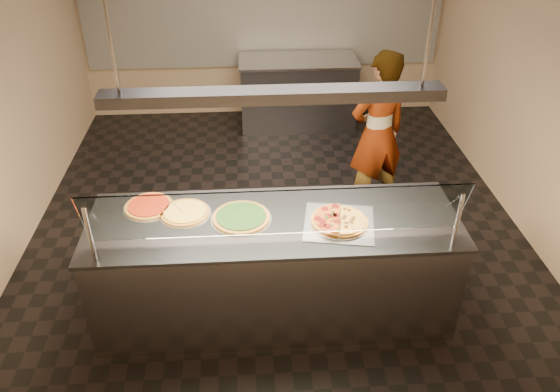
{
  "coord_description": "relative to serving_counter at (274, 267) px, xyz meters",
  "views": [
    {
      "loc": [
        -0.27,
        -4.56,
        3.35
      ],
      "look_at": [
        -0.04,
        -0.95,
        1.02
      ],
      "focal_mm": 35.0,
      "sensor_mm": 36.0,
      "label": 1
    }
  ],
  "objects": [
    {
      "name": "half_pizza_pepperoni",
      "position": [
        0.39,
        -0.07,
        0.5
      ],
      "size": [
        0.29,
        0.46,
        0.05
      ],
      "color": "#945C21",
      "rests_on": "perforated_tray"
    },
    {
      "name": "pizza_tomato",
      "position": [
        -0.98,
        0.24,
        0.48
      ],
      "size": [
        0.41,
        0.41,
        0.03
      ],
      "color": "silver",
      "rests_on": "serving_counter"
    },
    {
      "name": "tile_band",
      "position": [
        0.1,
        4.13,
        0.83
      ],
      "size": [
        4.9,
        0.02,
        1.2
      ],
      "primitive_type": "cube",
      "color": "silver",
      "rests_on": "wall_back"
    },
    {
      "name": "prep_table",
      "position": [
        0.54,
        3.7,
        0.0
      ],
      "size": [
        1.6,
        0.74,
        0.93
      ],
      "color": "#434349",
      "rests_on": "ground"
    },
    {
      "name": "wall_front",
      "position": [
        0.1,
        -1.86,
        1.03
      ],
      "size": [
        5.0,
        0.02,
        3.0
      ],
      "primitive_type": "cube",
      "color": "#9E8166",
      "rests_on": "ground"
    },
    {
      "name": "lamp_rod_left",
      "position": [
        -1.0,
        -0.0,
        2.03
      ],
      "size": [
        0.02,
        0.02,
        1.01
      ],
      "primitive_type": "cylinder",
      "color": "#B7B7BC",
      "rests_on": "ceiling"
    },
    {
      "name": "heat_lamp_housing",
      "position": [
        -0.0,
        -0.0,
        1.48
      ],
      "size": [
        2.3,
        0.18,
        0.08
      ],
      "primitive_type": "cube",
      "color": "#434349",
      "rests_on": "ceiling"
    },
    {
      "name": "pizza_spinach",
      "position": [
        -0.25,
        0.04,
        0.48
      ],
      "size": [
        0.47,
        0.47,
        0.03
      ],
      "color": "silver",
      "rests_on": "serving_counter"
    },
    {
      "name": "ground",
      "position": [
        0.1,
        1.15,
        -0.48
      ],
      "size": [
        5.0,
        6.0,
        0.02
      ],
      "primitive_type": "cube",
      "color": "black",
      "rests_on": "ground"
    },
    {
      "name": "half_pizza_sausage",
      "position": [
        0.59,
        -0.07,
        0.49
      ],
      "size": [
        0.29,
        0.46,
        0.04
      ],
      "color": "#945C21",
      "rests_on": "perforated_tray"
    },
    {
      "name": "wall_back",
      "position": [
        0.1,
        4.16,
        1.03
      ],
      "size": [
        5.0,
        0.02,
        3.0
      ],
      "primitive_type": "cube",
      "color": "#9E8166",
      "rests_on": "ground"
    },
    {
      "name": "serving_counter",
      "position": [
        0.0,
        0.0,
        0.0
      ],
      "size": [
        2.86,
        0.94,
        0.93
      ],
      "color": "#B7B7BC",
      "rests_on": "ground"
    },
    {
      "name": "wall_right",
      "position": [
        2.61,
        1.15,
        1.03
      ],
      "size": [
        0.02,
        6.0,
        3.0
      ],
      "primitive_type": "cube",
      "color": "#9E8166",
      "rests_on": "ground"
    },
    {
      "name": "perforated_tray",
      "position": [
        0.49,
        -0.07,
        0.47
      ],
      "size": [
        0.61,
        0.61,
        0.01
      ],
      "color": "silver",
      "rests_on": "serving_counter"
    },
    {
      "name": "pizza_cheese",
      "position": [
        -0.69,
        0.14,
        0.48
      ],
      "size": [
        0.41,
        0.41,
        0.03
      ],
      "color": "silver",
      "rests_on": "serving_counter"
    },
    {
      "name": "worker",
      "position": [
        1.14,
        1.52,
        0.41
      ],
      "size": [
        0.74,
        0.62,
        1.75
      ],
      "primitive_type": "imported",
      "rotation": [
        0.0,
        0.0,
        3.5
      ],
      "color": "#3F3845",
      "rests_on": "ground"
    },
    {
      "name": "lamp_rod_right",
      "position": [
        1.0,
        -0.0,
        2.03
      ],
      "size": [
        0.02,
        0.02,
        1.01
      ],
      "primitive_type": "cylinder",
      "color": "#B7B7BC",
      "rests_on": "ceiling"
    },
    {
      "name": "pizza_spatula",
      "position": [
        -0.67,
        0.17,
        0.49
      ],
      "size": [
        0.26,
        0.19,
        0.02
      ],
      "color": "#B7B7BC",
      "rests_on": "pizza_spinach"
    },
    {
      "name": "sneeze_guard",
      "position": [
        -0.0,
        -0.34,
        0.76
      ],
      "size": [
        2.62,
        0.18,
        0.54
      ],
      "color": "#B7B7BC",
      "rests_on": "serving_counter"
    }
  ]
}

